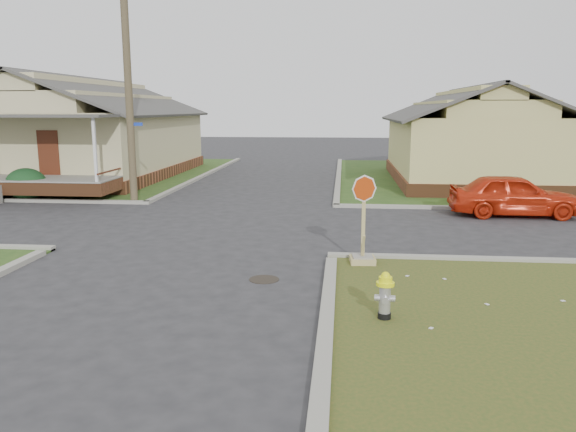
# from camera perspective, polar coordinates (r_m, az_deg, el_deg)

# --- Properties ---
(ground) EXTENTS (120.00, 120.00, 0.00)m
(ground) POSITION_cam_1_polar(r_m,az_deg,el_deg) (12.95, -11.86, -5.41)
(ground) COLOR #28272A
(ground) RESTS_ON ground
(verge_far_left) EXTENTS (19.00, 19.00, 0.05)m
(verge_far_left) POSITION_cam_1_polar(r_m,az_deg,el_deg) (34.45, -23.72, 4.02)
(verge_far_left) COLOR #274619
(verge_far_left) RESTS_ON ground
(curbs) EXTENTS (80.00, 40.00, 0.12)m
(curbs) POSITION_cam_1_polar(r_m,az_deg,el_deg) (17.64, -7.03, -0.92)
(curbs) COLOR gray
(curbs) RESTS_ON ground
(manhole) EXTENTS (0.64, 0.64, 0.01)m
(manhole) POSITION_cam_1_polar(r_m,az_deg,el_deg) (12.01, -2.45, -6.45)
(manhole) COLOR black
(manhole) RESTS_ON ground
(corner_house) EXTENTS (10.10, 15.50, 5.30)m
(corner_house) POSITION_cam_1_polar(r_m,az_deg,el_deg) (31.73, -20.42, 7.83)
(corner_house) COLOR brown
(corner_house) RESTS_ON ground
(side_house_yellow) EXTENTS (7.60, 11.60, 4.70)m
(side_house_yellow) POSITION_cam_1_polar(r_m,az_deg,el_deg) (29.04, 18.05, 7.58)
(side_house_yellow) COLOR brown
(side_house_yellow) RESTS_ON ground
(utility_pole) EXTENTS (1.80, 0.28, 9.00)m
(utility_pole) POSITION_cam_1_polar(r_m,az_deg,el_deg) (22.27, -15.95, 13.24)
(utility_pole) COLOR #473C29
(utility_pole) RESTS_ON ground
(fire_hydrant) EXTENTS (0.31, 0.31, 0.83)m
(fire_hydrant) POSITION_cam_1_polar(r_m,az_deg,el_deg) (9.73, 9.83, -7.71)
(fire_hydrant) COLOR black
(fire_hydrant) RESTS_ON ground
(stop_sign) EXTENTS (0.58, 0.57, 2.06)m
(stop_sign) POSITION_cam_1_polar(r_m,az_deg,el_deg) (13.09, 7.61, -2.86)
(stop_sign) COLOR tan
(stop_sign) RESTS_ON ground
(red_sedan) EXTENTS (4.21, 1.73, 1.43)m
(red_sedan) POSITION_cam_1_polar(r_m,az_deg,el_deg) (20.37, 21.94, 1.99)
(red_sedan) COLOR red
(red_sedan) RESTS_ON ground
(hedge_right) EXTENTS (1.54, 1.26, 1.18)m
(hedge_right) POSITION_cam_1_polar(r_m,az_deg,el_deg) (24.59, -25.05, 2.97)
(hedge_right) COLOR black
(hedge_right) RESTS_ON verge_far_left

